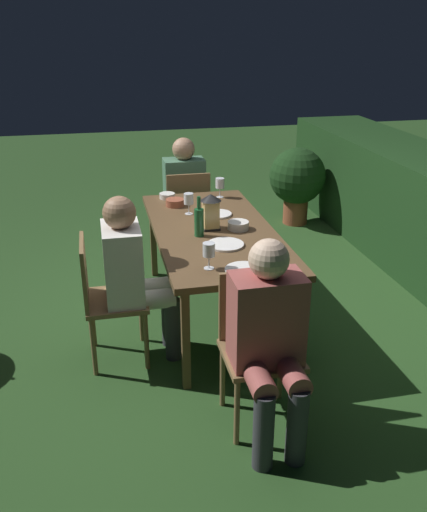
% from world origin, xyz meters
% --- Properties ---
extents(ground_plane, '(16.00, 16.00, 0.00)m').
position_xyz_m(ground_plane, '(0.00, 0.00, 0.00)').
color(ground_plane, '#26471E').
extents(dining_table, '(1.86, 0.86, 0.73)m').
position_xyz_m(dining_table, '(0.00, 0.00, 0.68)').
color(dining_table, brown).
rests_on(dining_table, ground).
extents(chair_head_far, '(0.40, 0.42, 0.87)m').
position_xyz_m(chair_head_far, '(1.18, 0.00, 0.49)').
color(chair_head_far, brown).
rests_on(chair_head_far, ground).
extents(person_in_rust, '(0.48, 0.38, 1.15)m').
position_xyz_m(person_in_rust, '(1.38, 0.00, 0.64)').
color(person_in_rust, '#9E4C47').
rests_on(person_in_rust, ground).
extents(chair_head_near, '(0.40, 0.42, 0.87)m').
position_xyz_m(chair_head_near, '(-1.18, 0.00, 0.49)').
color(chair_head_near, brown).
rests_on(chair_head_near, ground).
extents(person_in_green, '(0.48, 0.38, 1.15)m').
position_xyz_m(person_in_green, '(-1.38, 0.00, 0.64)').
color(person_in_green, '#4C7A5B').
rests_on(person_in_green, ground).
extents(chair_side_left_b, '(0.42, 0.40, 0.87)m').
position_xyz_m(chair_side_left_b, '(0.42, -0.82, 0.49)').
color(chair_side_left_b, brown).
rests_on(chair_side_left_b, ground).
extents(person_in_cream, '(0.38, 0.47, 1.15)m').
position_xyz_m(person_in_cream, '(0.42, -0.63, 0.64)').
color(person_in_cream, white).
rests_on(person_in_cream, ground).
extents(lantern_centerpiece, '(0.15, 0.15, 0.27)m').
position_xyz_m(lantern_centerpiece, '(-0.00, -0.02, 0.88)').
color(lantern_centerpiece, black).
rests_on(lantern_centerpiece, dining_table).
extents(green_bottle_on_table, '(0.07, 0.07, 0.29)m').
position_xyz_m(green_bottle_on_table, '(0.12, -0.13, 0.84)').
color(green_bottle_on_table, '#1E5B2D').
rests_on(green_bottle_on_table, dining_table).
extents(wine_glass_a, '(0.08, 0.08, 0.17)m').
position_xyz_m(wine_glass_a, '(0.69, -0.18, 0.85)').
color(wine_glass_a, silver).
rests_on(wine_glass_a, dining_table).
extents(wine_glass_b, '(0.08, 0.08, 0.17)m').
position_xyz_m(wine_glass_b, '(-0.36, -0.12, 0.85)').
color(wine_glass_b, silver).
rests_on(wine_glass_b, dining_table).
extents(wine_glass_c, '(0.08, 0.08, 0.17)m').
position_xyz_m(wine_glass_c, '(-0.75, 0.22, 0.85)').
color(wine_glass_c, silver).
rests_on(wine_glass_c, dining_table).
extents(plate_a, '(0.25, 0.25, 0.01)m').
position_xyz_m(plate_a, '(0.34, 0.01, 0.74)').
color(plate_a, white).
rests_on(plate_a, dining_table).
extents(plate_b, '(0.24, 0.24, 0.01)m').
position_xyz_m(plate_b, '(0.77, 0.03, 0.74)').
color(plate_b, white).
rests_on(plate_b, dining_table).
extents(plate_c, '(0.22, 0.22, 0.01)m').
position_xyz_m(plate_c, '(-0.29, 0.09, 0.74)').
color(plate_c, white).
rests_on(plate_c, dining_table).
extents(bowl_olives, '(0.13, 0.13, 0.04)m').
position_xyz_m(bowl_olives, '(-0.82, -0.23, 0.76)').
color(bowl_olives, silver).
rests_on(bowl_olives, dining_table).
extents(bowl_bread, '(0.15, 0.15, 0.06)m').
position_xyz_m(bowl_bread, '(0.05, 0.17, 0.77)').
color(bowl_bread, silver).
rests_on(bowl_bread, dining_table).
extents(bowl_salad, '(0.15, 0.15, 0.06)m').
position_xyz_m(bowl_salad, '(-0.60, -0.20, 0.76)').
color(bowl_salad, '#9E5138').
rests_on(bowl_salad, dining_table).
extents(potted_plant_by_hedge, '(0.62, 0.62, 0.86)m').
position_xyz_m(potted_plant_by_hedge, '(-1.93, 1.37, 0.52)').
color(potted_plant_by_hedge, brown).
rests_on(potted_plant_by_hedge, ground).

